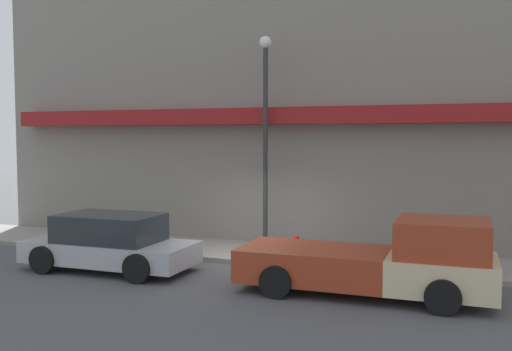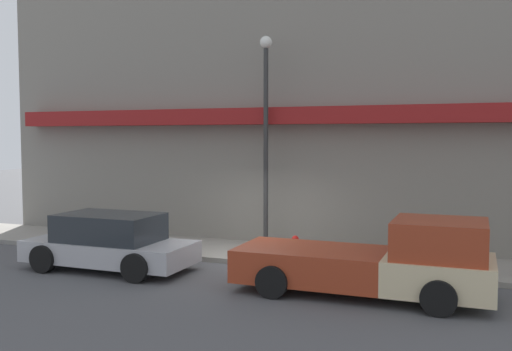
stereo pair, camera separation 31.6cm
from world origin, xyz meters
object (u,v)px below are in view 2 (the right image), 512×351
Objects in this scene: fire_hydrant at (295,248)px; street_lamp at (266,119)px; parked_car at (110,242)px; pickup_truck at (379,262)px.

street_lamp is (-1.34, 1.35, 3.49)m from fire_hydrant.
street_lamp is at bearing 134.80° from fire_hydrant.
parked_car is at bearing -130.25° from street_lamp.
parked_car is 5.66m from street_lamp.
parked_car is 4.85m from fire_hydrant.
street_lamp reaches higher than fire_hydrant.
street_lamp is at bearing 51.17° from parked_car.
pickup_truck is 1.24× the size of parked_car.
pickup_truck reaches higher than parked_car.
pickup_truck is 6.15m from street_lamp.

